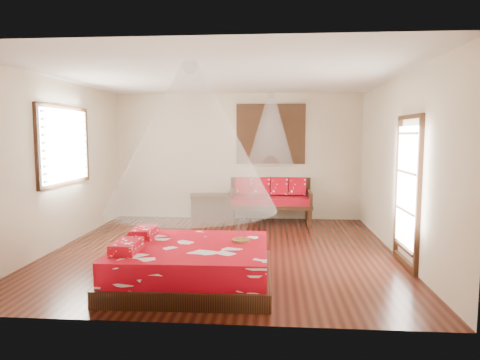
{
  "coord_description": "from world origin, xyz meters",
  "views": [
    {
      "loc": [
        0.81,
        -6.8,
        1.88
      ],
      "look_at": [
        0.27,
        0.08,
        1.15
      ],
      "focal_mm": 32.0,
      "sensor_mm": 36.0,
      "label": 1
    }
  ],
  "objects": [
    {
      "name": "room",
      "position": [
        0.0,
        0.0,
        1.4
      ],
      "size": [
        5.54,
        5.54,
        2.84
      ],
      "color": "black",
      "rests_on": "ground"
    },
    {
      "name": "daybed",
      "position": [
        0.75,
        2.38,
        0.52
      ],
      "size": [
        1.76,
        0.78,
        0.94
      ],
      "color": "black",
      "rests_on": "floor"
    },
    {
      "name": "mosquito_net_daybed",
      "position": [
        0.75,
        2.25,
        2.0
      ],
      "size": [
        0.98,
        0.98,
        1.5
      ],
      "primitive_type": "cone",
      "color": "white",
      "rests_on": "ceiling"
    },
    {
      "name": "shutter_panel",
      "position": [
        0.75,
        2.72,
        1.9
      ],
      "size": [
        1.52,
        0.06,
        1.32
      ],
      "color": "black",
      "rests_on": "wall_back"
    },
    {
      "name": "storage_chest",
      "position": [
        -0.58,
        2.45,
        0.29
      ],
      "size": [
        0.92,
        0.73,
        0.57
      ],
      "rotation": [
        0.0,
        0.0,
        0.15
      ],
      "color": "black",
      "rests_on": "floor"
    },
    {
      "name": "bed",
      "position": [
        -0.22,
        -1.6,
        0.25
      ],
      "size": [
        2.01,
        1.82,
        0.63
      ],
      "rotation": [
        0.0,
        0.0,
        0.02
      ],
      "color": "black",
      "rests_on": "floor"
    },
    {
      "name": "window_left",
      "position": [
        -2.71,
        0.2,
        1.7
      ],
      "size": [
        0.1,
        1.74,
        1.34
      ],
      "color": "black",
      "rests_on": "wall_left"
    },
    {
      "name": "mosquito_net_main",
      "position": [
        -0.2,
        -1.6,
        1.85
      ],
      "size": [
        2.13,
        2.13,
        1.8
      ],
      "primitive_type": "cone",
      "color": "white",
      "rests_on": "ceiling"
    },
    {
      "name": "wine_tray",
      "position": [
        0.4,
        -1.37,
        0.55
      ],
      "size": [
        0.24,
        0.24,
        0.2
      ],
      "rotation": [
        0.0,
        0.0,
        0.26
      ],
      "color": "brown",
      "rests_on": "bed"
    },
    {
      "name": "glazed_door",
      "position": [
        2.72,
        -0.6,
        1.07
      ],
      "size": [
        0.08,
        1.02,
        2.16
      ],
      "color": "black",
      "rests_on": "floor"
    }
  ]
}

